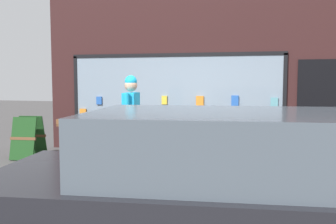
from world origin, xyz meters
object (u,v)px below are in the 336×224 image
object	(u,v)px
display_table_right	(259,135)
small_dog	(98,159)
display_table_left	(116,129)
parked_car	(225,187)
person_browsing	(131,115)
sandwich_board_sign	(28,137)

from	to	relation	value
display_table_right	small_dog	bearing A→B (deg)	-164.60
display_table_left	parked_car	world-z (taller)	parked_car
small_dog	parked_car	world-z (taller)	parked_car
small_dog	parked_car	distance (m)	3.79
display_table_left	parked_car	size ratio (longest dim) A/B	0.53
small_dog	display_table_left	bearing A→B (deg)	19.93
person_browsing	small_dog	world-z (taller)	person_browsing
person_browsing	display_table_right	bearing A→B (deg)	-83.57
sandwich_board_sign	person_browsing	bearing A→B (deg)	-19.59
person_browsing	sandwich_board_sign	bearing A→B (deg)	70.94
display_table_right	parked_car	xyz separation A→B (m)	(-0.28, -3.58, 0.05)
display_table_left	person_browsing	distance (m)	0.74
display_table_right	small_dog	size ratio (longest dim) A/B	4.38
display_table_right	sandwich_board_sign	distance (m)	4.82
small_dog	person_browsing	bearing A→B (deg)	-36.75
display_table_right	sandwich_board_sign	size ratio (longest dim) A/B	2.64
display_table_left	person_browsing	bearing A→B (deg)	-44.09
small_dog	sandwich_board_sign	bearing A→B (deg)	89.09
person_browsing	small_dog	bearing A→B (deg)	114.31
display_table_left	display_table_right	xyz separation A→B (m)	(2.73, 0.00, -0.03)
display_table_left	small_dog	xyz separation A→B (m)	(-0.05, -0.76, -0.45)
display_table_right	parked_car	distance (m)	3.59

